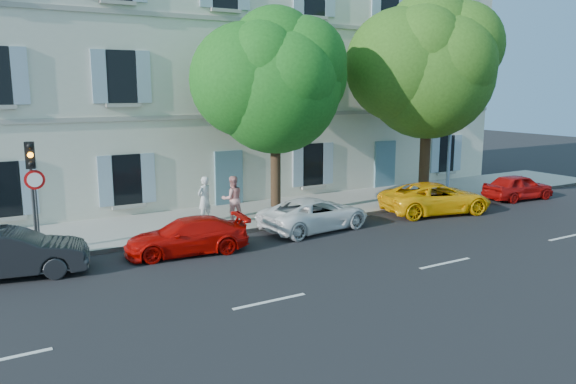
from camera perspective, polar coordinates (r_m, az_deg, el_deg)
ground at (r=20.42m, az=7.57°, el=-4.24°), size 90.00×90.00×0.00m
sidewalk at (r=23.96m, az=1.00°, el=-1.76°), size 36.00×4.50×0.15m
kerb at (r=22.18m, az=3.94°, el=-2.77°), size 36.00×0.16×0.16m
building at (r=28.48m, az=-5.16°, el=12.15°), size 28.00×7.00×12.00m
car_dark_sedan at (r=17.37m, az=-26.39°, el=-5.61°), size 4.31×2.24×1.35m
car_red_coupe at (r=18.07m, az=-10.24°, el=-4.43°), size 4.06×2.06×1.13m
car_white_coupe at (r=20.72m, az=2.74°, el=-2.24°), size 4.51×2.47×1.20m
car_yellow_supercar at (r=24.21m, az=14.79°, el=-0.60°), size 5.01×3.06×1.30m
car_red_hatchback at (r=28.45m, az=22.34°, el=0.49°), size 3.65×1.68×1.21m
tree_left at (r=21.73m, az=-1.31°, el=10.54°), size 5.04×5.04×7.81m
tree_right at (r=25.69m, az=14.08°, el=11.60°), size 5.71×5.71×8.80m
traffic_light at (r=18.58m, az=-24.62°, el=1.75°), size 0.31×0.39×3.45m
road_sign at (r=18.67m, az=-24.25°, el=-0.14°), size 0.60×0.12×2.59m
street_lamp at (r=26.44m, az=16.52°, el=8.30°), size 0.38×1.59×7.40m
pedestrian_a at (r=21.58m, az=-8.49°, el=-0.70°), size 0.75×0.64×1.73m
pedestrian_b at (r=21.43m, az=-5.66°, el=-0.69°), size 0.92×0.76×1.75m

